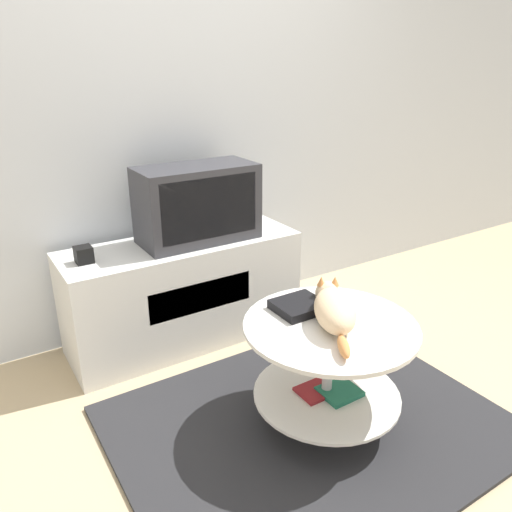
{
  "coord_description": "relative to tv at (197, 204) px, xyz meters",
  "views": [
    {
      "loc": [
        -1.15,
        -1.37,
        1.51
      ],
      "look_at": [
        0.01,
        0.46,
        0.65
      ],
      "focal_mm": 35.0,
      "sensor_mm": 36.0,
      "label": 1
    }
  ],
  "objects": [
    {
      "name": "ground_plane",
      "position": [
        0.03,
        -0.97,
        -0.8
      ],
      "size": [
        12.0,
        12.0,
        0.0
      ],
      "primitive_type": "plane",
      "color": "tan"
    },
    {
      "name": "wall_back",
      "position": [
        0.03,
        0.32,
        0.5
      ],
      "size": [
        8.0,
        0.05,
        2.6
      ],
      "color": "silver",
      "rests_on": "ground_plane"
    },
    {
      "name": "rug",
      "position": [
        0.03,
        -0.97,
        -0.79
      ],
      "size": [
        1.63,
        1.29,
        0.02
      ],
      "color": "#28282B",
      "rests_on": "ground_plane"
    },
    {
      "name": "tv_stand",
      "position": [
        -0.1,
        0.01,
        -0.5
      ],
      "size": [
        1.29,
        0.45,
        0.59
      ],
      "color": "silver",
      "rests_on": "ground_plane"
    },
    {
      "name": "tv",
      "position": [
        0.0,
        0.0,
        0.0
      ],
      "size": [
        0.63,
        0.31,
        0.41
      ],
      "color": "#333338",
      "rests_on": "tv_stand"
    },
    {
      "name": "speaker",
      "position": [
        -0.62,
        0.0,
        -0.16
      ],
      "size": [
        0.08,
        0.08,
        0.08
      ],
      "color": "black",
      "rests_on": "tv_stand"
    },
    {
      "name": "coffee_table",
      "position": [
        0.09,
        -1.0,
        -0.45
      ],
      "size": [
        0.71,
        0.71,
        0.49
      ],
      "color": "#B2B2B7",
      "rests_on": "rug"
    },
    {
      "name": "dvd_box",
      "position": [
        0.06,
        -0.84,
        -0.26
      ],
      "size": [
        0.21,
        0.18,
        0.04
      ],
      "color": "black",
      "rests_on": "coffee_table"
    },
    {
      "name": "cat",
      "position": [
        0.11,
        -1.0,
        -0.22
      ],
      "size": [
        0.32,
        0.46,
        0.14
      ],
      "rotation": [
        0.0,
        0.0,
        1.02
      ],
      "color": "beige",
      "rests_on": "coffee_table"
    }
  ]
}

